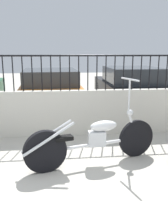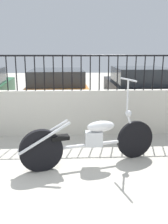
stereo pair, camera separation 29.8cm
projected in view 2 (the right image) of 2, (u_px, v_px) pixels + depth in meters
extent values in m
plane|color=#B7B2A5|center=(33.00, 205.00, 3.04)|extent=(40.00, 40.00, 0.00)
cube|color=beige|center=(50.00, 113.00, 5.55)|extent=(8.70, 0.18, 1.00)
cylinder|color=black|center=(7.00, 73.00, 5.30)|extent=(0.02, 0.02, 0.76)
cylinder|color=black|center=(16.00, 73.00, 5.31)|extent=(0.02, 0.02, 0.76)
cylinder|color=black|center=(26.00, 73.00, 5.32)|extent=(0.02, 0.02, 0.76)
cylinder|color=black|center=(35.00, 73.00, 5.33)|extent=(0.02, 0.02, 0.76)
cylinder|color=black|center=(44.00, 73.00, 5.34)|extent=(0.02, 0.02, 0.76)
cylinder|color=black|center=(53.00, 73.00, 5.35)|extent=(0.02, 0.02, 0.76)
cylinder|color=black|center=(63.00, 73.00, 5.36)|extent=(0.02, 0.02, 0.76)
cylinder|color=black|center=(72.00, 73.00, 5.36)|extent=(0.02, 0.02, 0.76)
cylinder|color=black|center=(81.00, 73.00, 5.37)|extent=(0.02, 0.02, 0.76)
cylinder|color=black|center=(90.00, 73.00, 5.38)|extent=(0.02, 0.02, 0.76)
cylinder|color=black|center=(99.00, 73.00, 5.39)|extent=(0.02, 0.02, 0.76)
cylinder|color=black|center=(108.00, 73.00, 5.40)|extent=(0.02, 0.02, 0.76)
cylinder|color=black|center=(117.00, 73.00, 5.41)|extent=(0.02, 0.02, 0.76)
cylinder|color=black|center=(127.00, 73.00, 5.42)|extent=(0.02, 0.02, 0.76)
cylinder|color=black|center=(136.00, 73.00, 5.43)|extent=(0.02, 0.02, 0.76)
cylinder|color=black|center=(144.00, 73.00, 5.44)|extent=(0.02, 0.02, 0.76)
cylinder|color=black|center=(153.00, 72.00, 5.45)|extent=(0.02, 0.02, 0.76)
cylinder|color=black|center=(162.00, 72.00, 5.45)|extent=(0.02, 0.02, 0.76)
cylinder|color=black|center=(48.00, 56.00, 5.26)|extent=(8.70, 0.04, 0.04)
cylinder|color=black|center=(135.00, 139.00, 4.35)|extent=(0.65, 0.23, 0.66)
cylinder|color=black|center=(41.00, 151.00, 3.85)|extent=(0.68, 0.27, 0.68)
cylinder|color=silver|center=(91.00, 145.00, 4.10)|extent=(1.46, 0.45, 0.06)
cube|color=silver|center=(94.00, 139.00, 4.09)|extent=(0.28, 0.18, 0.24)
ellipsoid|color=silver|center=(101.00, 126.00, 4.08)|extent=(0.51, 0.32, 0.18)
cube|color=black|center=(60.00, 138.00, 3.90)|extent=(0.31, 0.23, 0.06)
cylinder|color=silver|center=(131.00, 126.00, 4.26)|extent=(0.23, 0.10, 0.51)
sphere|color=silver|center=(129.00, 113.00, 4.19)|extent=(0.11, 0.11, 0.11)
cylinder|color=silver|center=(128.00, 96.00, 4.11)|extent=(0.03, 0.03, 0.55)
cylinder|color=silver|center=(128.00, 80.00, 4.05)|extent=(0.17, 0.51, 0.03)
cylinder|color=silver|center=(45.00, 138.00, 3.75)|extent=(0.80, 0.26, 0.46)
cylinder|color=silver|center=(43.00, 135.00, 3.88)|extent=(0.80, 0.26, 0.46)
cylinder|color=black|center=(11.00, 92.00, 9.53)|extent=(0.16, 0.65, 0.64)
cylinder|color=black|center=(36.00, 92.00, 9.57)|extent=(0.13, 0.64, 0.64)
cylinder|color=black|center=(80.00, 92.00, 9.71)|extent=(0.13, 0.64, 0.64)
cylinder|color=black|center=(26.00, 107.00, 6.91)|extent=(0.13, 0.64, 0.64)
cylinder|color=black|center=(87.00, 106.00, 7.05)|extent=(0.13, 0.64, 0.64)
cube|color=orange|center=(58.00, 92.00, 8.26)|extent=(1.98, 4.49, 0.59)
cube|color=#2D3338|center=(57.00, 77.00, 7.92)|extent=(1.71, 2.18, 0.46)
cylinder|color=black|center=(107.00, 91.00, 9.83)|extent=(0.12, 0.64, 0.64)
cylinder|color=black|center=(151.00, 91.00, 9.89)|extent=(0.12, 0.64, 0.64)
cylinder|color=black|center=(119.00, 105.00, 7.18)|extent=(0.12, 0.64, 0.64)
cube|color=black|center=(138.00, 91.00, 8.49)|extent=(1.90, 4.42, 0.58)
cube|color=#2D3338|center=(140.00, 75.00, 8.15)|extent=(1.68, 2.13, 0.51)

